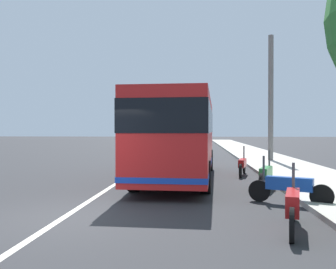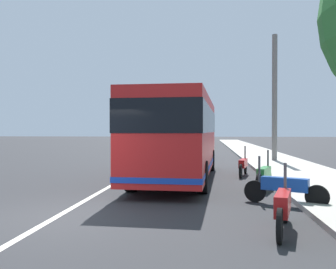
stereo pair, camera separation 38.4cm
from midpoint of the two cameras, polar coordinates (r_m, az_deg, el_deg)
name	(u,v)px [view 1 (the left image)]	position (r m, az deg, el deg)	size (l,w,h in m)	color
ground_plane	(64,217)	(8.72, -16.93, -12.09)	(220.00, 220.00, 0.00)	#2D2D30
sidewalk_curb	(292,170)	(18.50, 17.88, -5.15)	(110.00, 3.60, 0.14)	#B2ADA3
lane_divider_line	(138,170)	(18.28, -5.29, -5.40)	(110.00, 0.16, 0.01)	silver
coach_bus	(180,133)	(14.62, 1.06, 0.22)	(10.18, 2.96, 3.14)	red
motorcycle_far_end	(293,206)	(7.50, 17.21, -10.50)	(2.11, 0.63, 1.25)	black
motorcycle_mid_row	(289,187)	(10.10, 17.02, -7.71)	(1.04, 1.96, 1.24)	black
motorcycle_by_tree	(266,175)	(12.33, 13.95, -6.12)	(2.09, 0.81, 1.27)	black
motorcycle_nearest_curb	(242,165)	(16.07, 10.69, -4.60)	(2.29, 0.55, 1.24)	black
car_behind_bus	(182,147)	(26.23, 1.72, -1.98)	(4.70, 2.03, 1.53)	navy
car_oncoming	(190,140)	(51.46, 3.18, -0.78)	(4.58, 2.16, 1.39)	silver
car_side_street	(146,142)	(38.52, -3.64, -1.17)	(4.06, 2.05, 1.51)	black
utility_pole	(271,99)	(23.24, 15.05, 5.31)	(0.31, 0.31, 7.66)	slate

